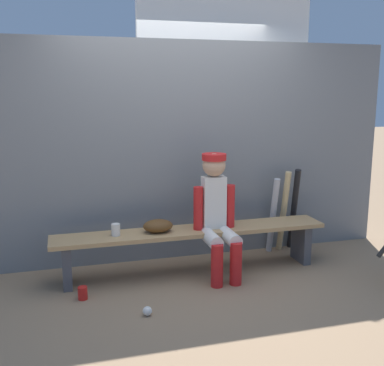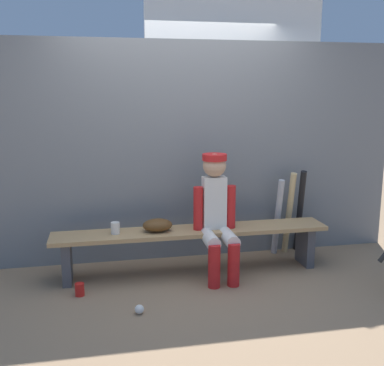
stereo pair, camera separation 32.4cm
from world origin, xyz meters
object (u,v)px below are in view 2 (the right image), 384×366
(bat_aluminum_silver, at_px, (278,217))
(bat_wood_natural, at_px, (289,213))
(baseball_glove, at_px, (158,225))
(scoreboard, at_px, (241,48))
(dugout_bench, at_px, (192,238))
(bat_aluminum_black, at_px, (300,211))
(cup_on_bench, at_px, (115,228))
(baseball, at_px, (139,309))
(cup_on_ground, at_px, (80,290))
(player_seated, at_px, (217,212))

(bat_aluminum_silver, distance_m, bat_wood_natural, 0.14)
(baseball_glove, xyz_separation_m, scoreboard, (1.17, 1.25, 1.73))
(dugout_bench, distance_m, bat_aluminum_black, 1.29)
(bat_aluminum_silver, xyz_separation_m, cup_on_bench, (-1.71, -0.30, 0.07))
(baseball, bearing_deg, bat_aluminum_black, 30.73)
(bat_aluminum_silver, bearing_deg, cup_on_ground, -163.11)
(dugout_bench, relative_size, scoreboard, 0.83)
(baseball_glove, height_order, baseball, baseball_glove)
(baseball_glove, bearing_deg, player_seated, -11.21)
(player_seated, bearing_deg, cup_on_bench, 173.52)
(player_seated, relative_size, baseball, 15.63)
(dugout_bench, height_order, scoreboard, scoreboard)
(dugout_bench, height_order, bat_aluminum_black, bat_aluminum_black)
(baseball, bearing_deg, bat_wood_natural, 32.32)
(baseball_glove, bearing_deg, bat_wood_natural, 12.30)
(dugout_bench, bearing_deg, bat_wood_natural, 15.77)
(baseball, bearing_deg, bat_aluminum_silver, 33.99)
(bat_aluminum_black, distance_m, scoreboard, 2.03)
(baseball, height_order, cup_on_bench, cup_on_bench)
(bat_aluminum_black, bearing_deg, baseball, -149.27)
(player_seated, distance_m, cup_on_bench, 0.95)
(cup_on_bench, height_order, scoreboard, scoreboard)
(dugout_bench, height_order, baseball_glove, baseball_glove)
(bat_wood_natural, xyz_separation_m, cup_on_ground, (-2.17, -0.64, -0.40))
(bat_aluminum_silver, relative_size, scoreboard, 0.27)
(player_seated, height_order, bat_aluminum_black, player_seated)
(dugout_bench, height_order, player_seated, player_seated)
(baseball_glove, bearing_deg, dugout_bench, 0.00)
(dugout_bench, distance_m, baseball_glove, 0.36)
(scoreboard, bearing_deg, cup_on_bench, -141.22)
(cup_on_bench, relative_size, scoreboard, 0.03)
(bat_aluminum_black, distance_m, cup_on_ground, 2.42)
(baseball_glove, bearing_deg, cup_on_bench, -179.76)
(player_seated, xyz_separation_m, bat_aluminum_silver, (0.77, 0.40, -0.21))
(bat_wood_natural, bearing_deg, cup_on_ground, -163.61)
(bat_wood_natural, xyz_separation_m, cup_on_bench, (-1.84, -0.32, 0.04))
(bat_aluminum_black, xyz_separation_m, baseball, (-1.82, -1.08, -0.42))
(dugout_bench, bearing_deg, baseball_glove, 180.00)
(scoreboard, bearing_deg, cup_on_ground, -140.21)
(baseball_glove, height_order, cup_on_bench, baseball_glove)
(cup_on_bench, bearing_deg, baseball_glove, 0.24)
(bat_aluminum_black, relative_size, cup_on_ground, 8.45)
(bat_aluminum_silver, xyz_separation_m, bat_aluminum_black, (0.26, 0.03, 0.04))
(bat_aluminum_silver, distance_m, cup_on_ground, 2.16)
(baseball_glove, distance_m, scoreboard, 2.43)
(bat_aluminum_silver, relative_size, bat_wood_natural, 0.93)
(baseball_glove, relative_size, baseball, 3.78)
(bat_aluminum_black, height_order, cup_on_ground, bat_aluminum_black)
(player_seated, xyz_separation_m, scoreboard, (0.62, 1.36, 1.60))
(baseball_glove, bearing_deg, bat_aluminum_black, 11.72)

